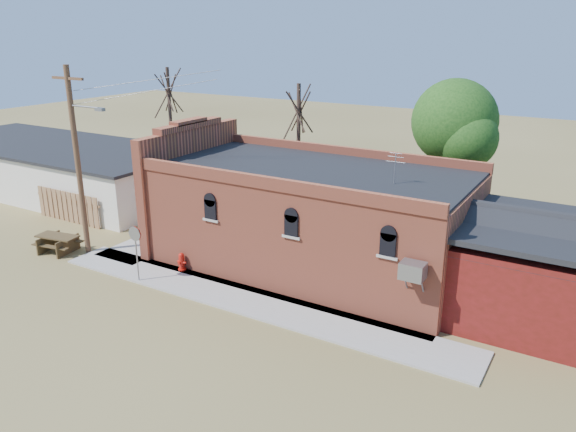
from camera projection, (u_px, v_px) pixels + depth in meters
The scene contains 15 objects.
ground at pixel (203, 301), 22.80m from camera, with size 120.00×120.00×0.00m, color brown.
sidewalk_south at pixel (246, 300), 22.79m from camera, with size 19.00×2.20×0.08m, color #9E9991.
sidewalk_west at pixel (182, 230), 30.73m from camera, with size 2.60×10.00×0.08m, color #9E9991.
brick_bar at pixel (305, 216), 25.73m from camera, with size 16.40×7.97×6.30m.
red_shed at pixel (535, 261), 20.97m from camera, with size 5.40×6.40×4.30m.
storage_building at pixel (57, 167), 38.03m from camera, with size 20.40×8.40×3.17m.
wood_fence at pixel (68, 207), 31.82m from camera, with size 5.20×0.10×1.80m, color #8D5D40, non-canonical shape.
utility_pole at pixel (78, 158), 26.21m from camera, with size 3.12×0.26×9.00m.
tree_bare_near at pixel (299, 110), 32.95m from camera, with size 2.80×2.80×7.65m.
tree_bare_far at pixel (169, 91), 38.97m from camera, with size 2.80×2.80×8.16m.
tree_leafy at pixel (454, 122), 28.99m from camera, with size 4.40×4.40×8.15m.
fire_hydrant at pixel (182, 262), 25.40m from camera, with size 0.48×0.47×0.83m.
stop_sign at pixel (135, 239), 23.89m from camera, with size 0.68×0.08×2.50m.
trash_barrel at pixel (196, 223), 30.33m from camera, with size 0.56×0.56×0.87m, color navy.
picnic_table at pixel (58, 241), 27.64m from camera, with size 2.29×1.87×0.86m.
Camera 1 is at (13.47, -15.85, 10.52)m, focal length 35.00 mm.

